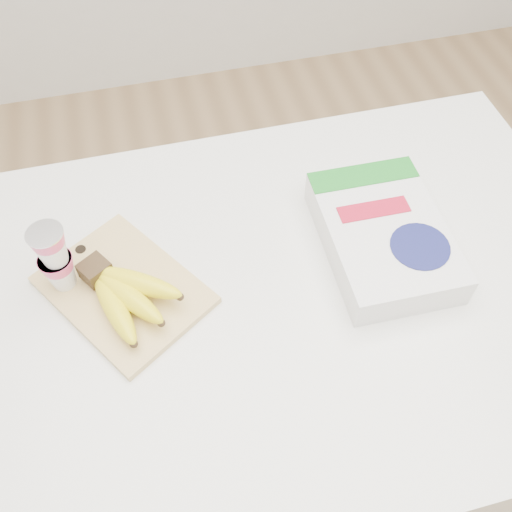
{
  "coord_description": "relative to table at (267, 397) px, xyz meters",
  "views": [
    {
      "loc": [
        -0.16,
        -0.54,
        1.82
      ],
      "look_at": [
        -0.01,
        0.05,
        1.0
      ],
      "focal_mm": 40.0,
      "sensor_mm": 36.0,
      "label": 1
    }
  ],
  "objects": [
    {
      "name": "yogurt_stack",
      "position": [
        -0.35,
        0.1,
        0.57
      ],
      "size": [
        0.06,
        0.06,
        0.14
      ],
      "color": "white",
      "rests_on": "cutting_board"
    },
    {
      "name": "room",
      "position": [
        0.0,
        0.0,
        0.87
      ],
      "size": [
        4.0,
        4.0,
        4.0
      ],
      "color": "tan",
      "rests_on": "ground"
    },
    {
      "name": "cereal_box",
      "position": [
        0.23,
        0.05,
        0.52
      ],
      "size": [
        0.22,
        0.32,
        0.07
      ],
      "rotation": [
        0.0,
        0.0,
        -0.02
      ],
      "color": "white",
      "rests_on": "table"
    },
    {
      "name": "bananas",
      "position": [
        -0.25,
        0.03,
        0.52
      ],
      "size": [
        0.18,
        0.2,
        0.06
      ],
      "color": "#382816",
      "rests_on": "cutting_board"
    },
    {
      "name": "table",
      "position": [
        0.0,
        0.0,
        0.0
      ],
      "size": [
        1.28,
        0.86,
        0.96
      ],
      "primitive_type": "cube",
      "color": "silver",
      "rests_on": "ground"
    },
    {
      "name": "cutting_board",
      "position": [
        -0.26,
        0.06,
        0.49
      ],
      "size": [
        0.33,
        0.35,
        0.01
      ],
      "primitive_type": "cube",
      "rotation": [
        0.0,
        0.0,
        0.57
      ],
      "color": "#DCC678",
      "rests_on": "table"
    }
  ]
}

